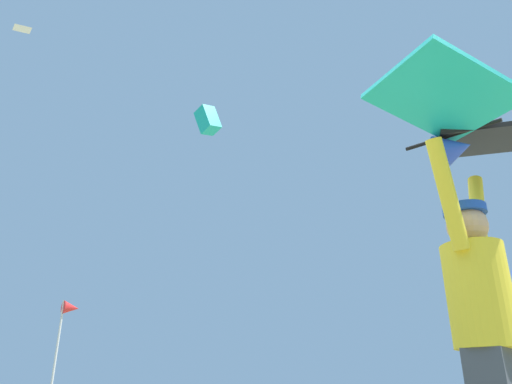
% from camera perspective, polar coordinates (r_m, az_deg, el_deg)
% --- Properties ---
extents(kite_flyer_person, '(0.81, 0.40, 1.92)m').
position_cam_1_polar(kite_flyer_person, '(2.96, 25.08, -13.94)').
color(kite_flyer_person, '#424751').
rests_on(kite_flyer_person, ground).
extents(held_stunt_kite, '(1.54, 0.96, 0.38)m').
position_cam_1_polar(held_stunt_kite, '(3.28, 22.77, 6.73)').
color(held_stunt_kite, black).
extents(distant_kite_teal_low_left, '(0.76, 0.74, 1.05)m').
position_cam_1_polar(distant_kite_teal_low_left, '(16.58, -5.65, 8.34)').
color(distant_kite_teal_low_left, '#19B2AD').
extents(distant_kite_white_far_center, '(0.71, 0.71, 0.19)m').
position_cam_1_polar(distant_kite_white_far_center, '(17.89, -25.61, 16.86)').
color(distant_kite_white_far_center, white).
extents(marker_flag, '(0.30, 0.24, 2.14)m').
position_cam_1_polar(marker_flag, '(9.58, -21.05, -13.46)').
color(marker_flag, silver).
rests_on(marker_flag, ground).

